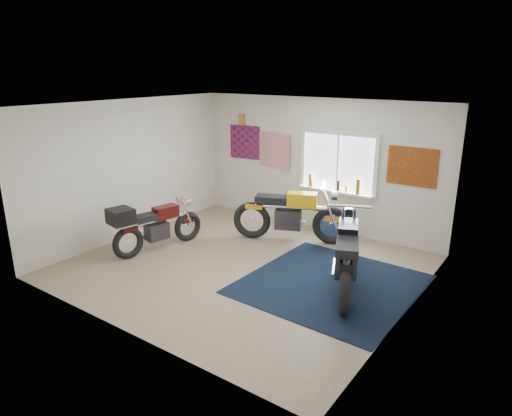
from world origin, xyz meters
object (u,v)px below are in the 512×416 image
Objects in this scene: navy_rug at (331,284)px; black_chrome_bike at (346,257)px; maroon_tourer at (151,226)px; yellow_triumph at (291,216)px.

black_chrome_bike reaches higher than navy_rug.
navy_rug is 1.22× the size of black_chrome_bike.
black_chrome_bike is 3.60m from maroon_tourer.
black_chrome_bike is 1.14× the size of maroon_tourer.
yellow_triumph is 1.02× the size of black_chrome_bike.
black_chrome_bike is (0.23, 0.02, 0.51)m from navy_rug.
maroon_tourer is (-3.31, -0.68, 0.49)m from navy_rug.
black_chrome_bike reaches higher than maroon_tourer.
yellow_triumph is at bearing 30.78° from black_chrome_bike.
maroon_tourer reaches higher than navy_rug.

